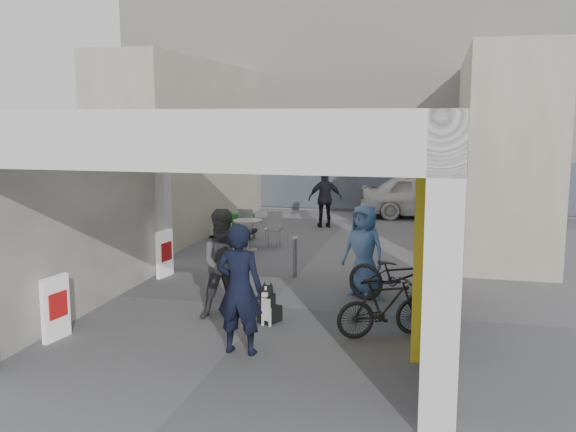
% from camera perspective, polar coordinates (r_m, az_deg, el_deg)
% --- Properties ---
extents(ground, '(90.00, 90.00, 0.00)m').
position_cam_1_polar(ground, '(11.75, -1.73, -8.06)').
color(ground, '#5A5B60').
rests_on(ground, ground).
extents(arcade_canopy, '(6.40, 6.45, 6.40)m').
position_cam_1_polar(arcade_canopy, '(10.37, -0.08, 2.67)').
color(arcade_canopy, silver).
rests_on(arcade_canopy, ground).
extents(far_building, '(18.00, 4.08, 8.00)m').
position_cam_1_polar(far_building, '(25.02, 6.70, 10.12)').
color(far_building, silver).
rests_on(far_building, ground).
extents(plaza_bldg_left, '(2.00, 9.00, 5.00)m').
position_cam_1_polar(plaza_bldg_left, '(19.82, -8.76, 6.11)').
color(plaza_bldg_left, '#BFB89F').
rests_on(plaza_bldg_left, ground).
extents(plaza_bldg_right, '(2.00, 9.00, 5.00)m').
position_cam_1_polar(plaza_bldg_right, '(18.44, 18.28, 5.57)').
color(plaza_bldg_right, '#BFB89F').
rests_on(plaza_bldg_right, ground).
extents(bollard_left, '(0.09, 0.09, 0.87)m').
position_cam_1_polar(bollard_left, '(14.19, -5.50, -3.32)').
color(bollard_left, gray).
rests_on(bollard_left, ground).
extents(bollard_center, '(0.09, 0.09, 0.85)m').
position_cam_1_polar(bollard_center, '(13.76, 0.62, -3.70)').
color(bollard_center, gray).
rests_on(bollard_center, ground).
extents(bollard_right, '(0.09, 0.09, 0.98)m').
position_cam_1_polar(bollard_right, '(13.60, 7.09, -3.64)').
color(bollard_right, gray).
rests_on(bollard_right, ground).
extents(advert_board_near, '(0.17, 0.56, 1.00)m').
position_cam_1_polar(advert_board_near, '(10.58, -19.94, -7.67)').
color(advert_board_near, white).
rests_on(advert_board_near, ground).
extents(advert_board_far, '(0.17, 0.56, 1.00)m').
position_cam_1_polar(advert_board_far, '(14.02, -10.90, -3.29)').
color(advert_board_far, white).
rests_on(advert_board_far, ground).
extents(cafe_set, '(1.56, 1.26, 0.94)m').
position_cam_1_polar(cafe_set, '(16.86, -3.69, -1.70)').
color(cafe_set, '#ADADB2').
rests_on(cafe_set, ground).
extents(produce_stand, '(1.06, 0.57, 0.70)m').
position_cam_1_polar(produce_stand, '(18.11, -4.57, -1.15)').
color(produce_stand, black).
rests_on(produce_stand, ground).
extents(crate_stack, '(0.54, 0.48, 0.56)m').
position_cam_1_polar(crate_stack, '(19.67, 6.89, -0.37)').
color(crate_stack, '#1A5E1E').
rests_on(crate_stack, ground).
extents(border_collie, '(0.27, 0.52, 0.72)m').
position_cam_1_polar(border_collie, '(10.76, -1.76, -8.08)').
color(border_collie, black).
rests_on(border_collie, ground).
extents(man_with_dog, '(0.72, 0.49, 1.92)m').
position_cam_1_polar(man_with_dog, '(9.31, -4.34, -6.49)').
color(man_with_dog, black).
rests_on(man_with_dog, ground).
extents(man_back_turned, '(1.13, 1.03, 1.88)m').
position_cam_1_polar(man_back_turned, '(10.96, -5.59, -4.26)').
color(man_back_turned, '#434345').
rests_on(man_back_turned, ground).
extents(man_elderly, '(1.01, 0.86, 1.76)m').
position_cam_1_polar(man_elderly, '(12.43, 6.76, -3.00)').
color(man_elderly, '#6182BD').
rests_on(man_elderly, ground).
extents(man_crates, '(1.13, 0.75, 1.78)m').
position_cam_1_polar(man_crates, '(19.86, 3.32, 1.55)').
color(man_crates, black).
rests_on(man_crates, ground).
extents(bicycle_front, '(2.18, 1.40, 1.08)m').
position_cam_1_polar(bicycle_front, '(11.85, 9.91, -5.33)').
color(bicycle_front, black).
rests_on(bicycle_front, ground).
extents(bicycle_rear, '(1.61, 1.08, 0.95)m').
position_cam_1_polar(bicycle_rear, '(10.20, 8.63, -8.04)').
color(bicycle_rear, black).
rests_on(bicycle_rear, ground).
extents(white_van, '(4.48, 2.15, 1.48)m').
position_cam_1_polar(white_van, '(22.25, 12.09, 1.76)').
color(white_van, silver).
rests_on(white_van, ground).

